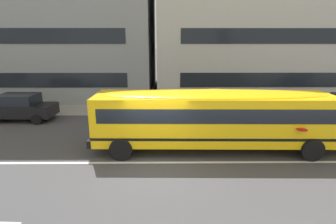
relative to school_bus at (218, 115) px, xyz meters
The scene contains 7 objects.
ground_plane 3.40m from the school_bus, 152.79° to the right, with size 400.00×400.00×0.00m, color #424244.
sidewalk_far 7.72m from the school_bus, 110.70° to the left, with size 120.00×3.00×0.01m, color gray.
lane_centreline 3.40m from the school_bus, 152.79° to the right, with size 110.00×0.16×0.01m, color silver.
school_bus is the anchor object (origin of this frame).
parked_car_black_under_tree 12.11m from the school_bus, 157.86° to the left, with size 3.94×1.97×1.64m.
apartment_block_far_left 21.40m from the school_bus, 132.69° to the left, with size 20.47×12.82×16.50m.
apartment_block_far_centre 18.21m from the school_bus, 61.77° to the left, with size 21.95×12.77×16.50m.
Camera 1 is at (0.38, -9.44, 4.67)m, focal length 27.50 mm.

